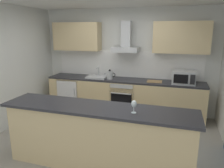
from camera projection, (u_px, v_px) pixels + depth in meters
ground at (102, 144)px, 4.04m from camera, size 5.36×4.79×0.02m
wall_back at (127, 61)px, 5.53m from camera, size 5.36×0.12×2.60m
backsplash_tile at (127, 64)px, 5.48m from camera, size 3.70×0.02×0.66m
counter_back at (123, 97)px, 5.39m from camera, size 3.83×0.60×0.90m
counter_island at (97, 137)px, 3.27m from camera, size 2.90×0.64×0.98m
upper_cabinets at (126, 37)px, 5.17m from camera, size 3.78×0.32×0.70m
oven at (124, 97)px, 5.35m from camera, size 0.60×0.62×0.80m
refrigerator at (72, 93)px, 5.76m from camera, size 0.58×0.60×0.85m
microwave at (184, 77)px, 4.79m from camera, size 0.50×0.38×0.30m
sink at (97, 77)px, 5.45m from camera, size 0.50×0.40×0.26m
kettle at (110, 75)px, 5.29m from camera, size 0.29×0.15×0.24m
range_hood at (126, 42)px, 5.15m from camera, size 0.62×0.45×0.72m
wine_glass at (134, 104)px, 2.90m from camera, size 0.08×0.08×0.18m
chopping_board at (154, 81)px, 5.01m from camera, size 0.35×0.23×0.02m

